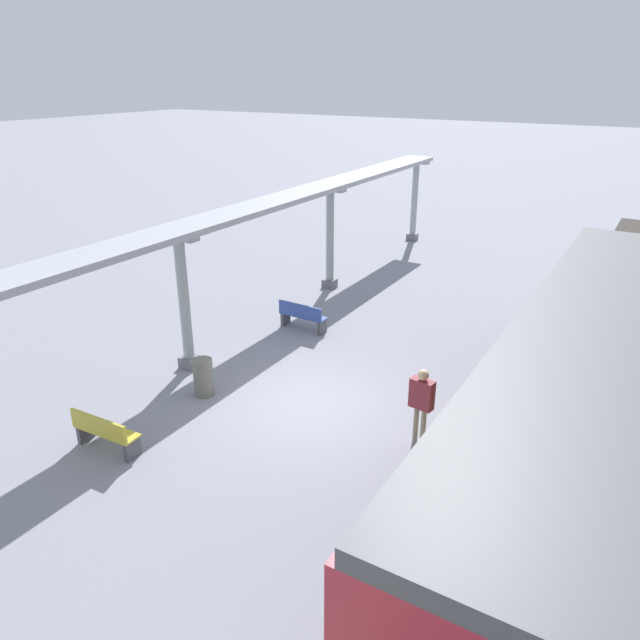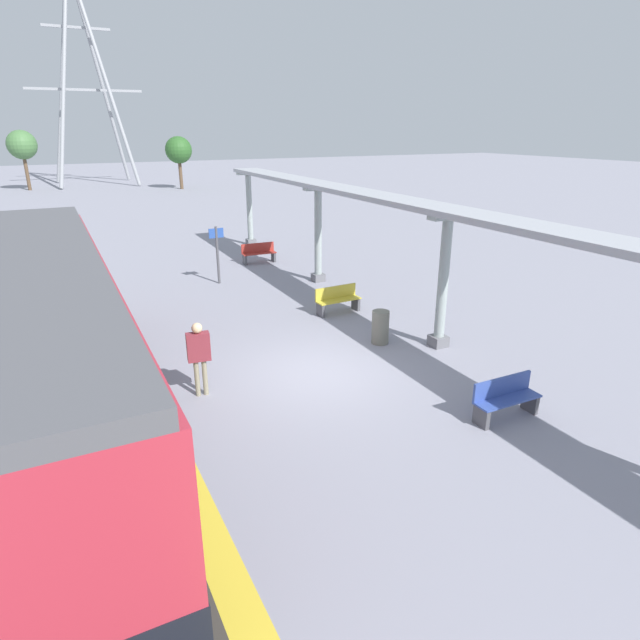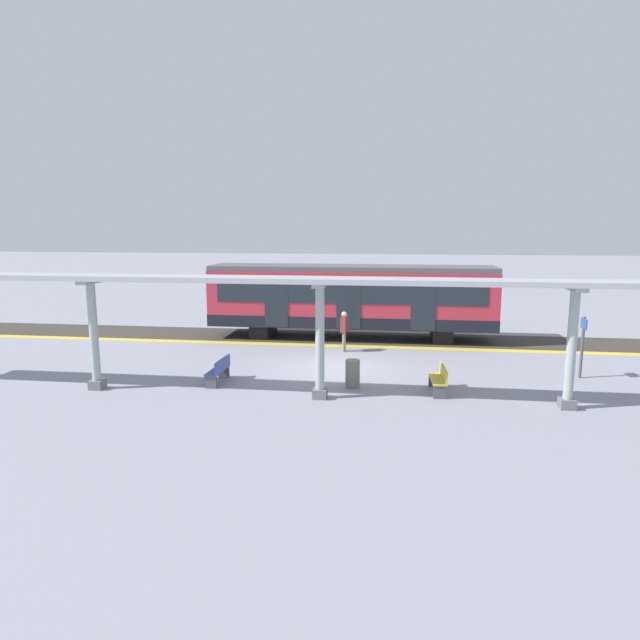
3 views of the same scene
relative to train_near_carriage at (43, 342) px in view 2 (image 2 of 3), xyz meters
The scene contains 17 objects.
ground_plane 6.06m from the train_near_carriage, ahead, with size 176.00×176.00×0.00m, color gray.
tactile_edge_strip 2.62m from the train_near_carriage, ahead, with size 0.54×38.37×0.01m, color gold.
trackbed 1.84m from the train_near_carriage, 91.91° to the right, with size 3.20×50.37×0.01m, color #38332D.
train_near_carriage is the anchor object (origin of this frame).
canopy_pillar_third 9.51m from the train_near_carriage, ahead, with size 1.10×0.44×3.62m.
canopy_pillar_fourth 11.90m from the train_near_carriage, 36.94° to the left, with size 1.10×0.44×3.62m.
canopy_pillar_fifth 17.60m from the train_near_carriage, 57.29° to the left, with size 1.10×0.44×3.62m.
canopy_beam 9.70m from the train_near_carriage, ahead, with size 1.20×30.93×0.16m, color #A8AAB2.
bench_near_end 9.22m from the train_near_carriage, 22.92° to the left, with size 1.52×0.51×0.86m.
bench_mid_platform 14.02m from the train_near_carriage, 52.37° to the left, with size 1.52×0.50×0.86m.
bench_far_end 9.24m from the train_near_carriage, 24.87° to the right, with size 1.51×0.46×0.86m.
trash_bin 8.34m from the train_near_carriage, ahead, with size 0.48×0.48×0.94m, color slate.
platform_info_sign 10.50m from the train_near_carriage, 55.35° to the left, with size 0.56×0.10×2.20m.
passenger_waiting_near_edge 3.04m from the train_near_carriage, ahead, with size 0.53×0.29×1.73m.
electricity_pylon 51.77m from the train_near_carriage, 83.73° to the left, with size 10.87×7.69×20.23m.
tree_left_background 48.15m from the train_near_carriage, 90.91° to the left, with size 2.65×2.65×5.46m.
tree_right_background 44.38m from the train_near_carriage, 73.68° to the left, with size 2.51×2.51×4.89m.
Camera 2 is at (-5.30, -10.57, 5.70)m, focal length 29.71 mm.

